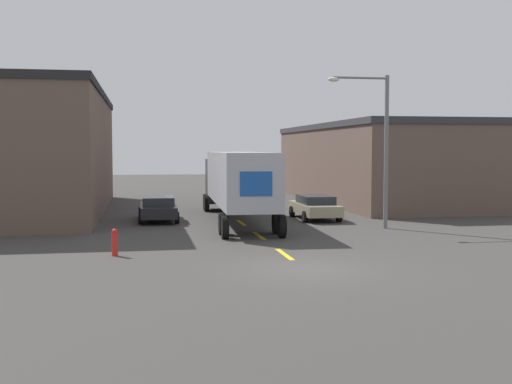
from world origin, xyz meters
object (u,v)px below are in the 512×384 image
(fire_hydrant, at_px, (115,242))
(parked_car_right_mid, at_px, (315,206))
(parked_car_left_far, at_px, (158,208))
(street_lamp, at_px, (378,138))
(semi_truck, at_px, (236,179))

(fire_hydrant, bearing_deg, parked_car_right_mid, 45.48)
(parked_car_left_far, bearing_deg, parked_car_right_mid, -4.52)
(parked_car_right_mid, xyz_separation_m, street_lamp, (1.88, -4.62, 3.69))
(parked_car_left_far, height_order, street_lamp, street_lamp)
(semi_truck, height_order, parked_car_left_far, semi_truck)
(semi_truck, distance_m, parked_car_right_mid, 4.68)
(parked_car_left_far, distance_m, fire_hydrant, 11.43)
(semi_truck, bearing_deg, parked_car_right_mid, 3.75)
(parked_car_right_mid, relative_size, street_lamp, 0.64)
(parked_car_right_mid, height_order, fire_hydrant, parked_car_right_mid)
(semi_truck, xyz_separation_m, parked_car_right_mid, (4.41, 0.12, -1.56))
(semi_truck, height_order, parked_car_right_mid, semi_truck)
(semi_truck, relative_size, fire_hydrant, 15.66)
(semi_truck, xyz_separation_m, street_lamp, (6.29, -4.50, 2.13))
(semi_truck, xyz_separation_m, parked_car_left_far, (-4.15, 0.80, -1.56))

